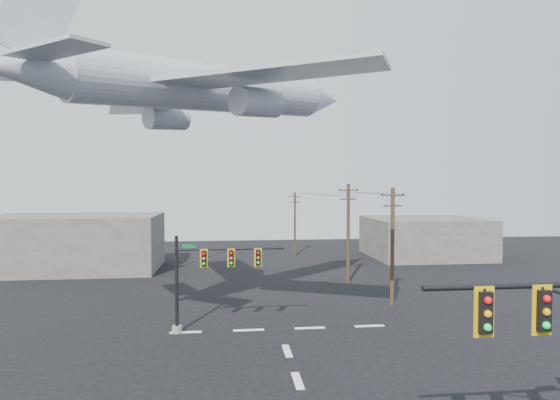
{
  "coord_description": "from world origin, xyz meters",
  "views": [
    {
      "loc": [
        -3.26,
        -17.82,
        9.44
      ],
      "look_at": [
        -0.74,
        5.0,
        8.64
      ],
      "focal_mm": 30.0,
      "sensor_mm": 36.0,
      "label": 1
    }
  ],
  "objects": [
    {
      "name": "lane_markings",
      "position": [
        0.0,
        5.33,
        0.01
      ],
      "size": [
        14.0,
        21.2,
        0.01
      ],
      "color": "white",
      "rests_on": "ground"
    },
    {
      "name": "signal_mast_far",
      "position": [
        -4.76,
        11.93,
        3.53
      ],
      "size": [
        7.15,
        0.68,
        6.16
      ],
      "color": "gray",
      "rests_on": "ground"
    },
    {
      "name": "utility_pole_a",
      "position": [
        9.33,
        16.96,
        4.79
      ],
      "size": [
        1.83,
        0.36,
        9.15
      ],
      "rotation": [
        0.0,
        0.0,
        -0.13
      ],
      "color": "#452E1D",
      "rests_on": "ground"
    },
    {
      "name": "utility_pole_b",
      "position": [
        8.05,
        25.5,
        4.94
      ],
      "size": [
        1.92,
        0.32,
        9.45
      ],
      "rotation": [
        0.0,
        0.0,
        0.08
      ],
      "color": "#452E1D",
      "rests_on": "ground"
    },
    {
      "name": "utility_pole_c",
      "position": [
        5.47,
        43.3,
        4.34
      ],
      "size": [
        1.69,
        0.44,
        8.3
      ],
      "rotation": [
        0.0,
        0.0,
        -0.2
      ],
      "color": "#452E1D",
      "rests_on": "ground"
    },
    {
      "name": "power_lines",
      "position": [
        7.39,
        30.13,
        8.35
      ],
      "size": [
        5.46,
        26.34,
        0.43
      ],
      "color": "black"
    },
    {
      "name": "airliner",
      "position": [
        -4.35,
        12.62,
        15.49
      ],
      "size": [
        23.34,
        21.92,
        7.18
      ],
      "rotation": [
        0.0,
        -0.07,
        0.7
      ],
      "color": "#ADB2B9"
    },
    {
      "name": "building_left",
      "position": [
        -20.0,
        35.0,
        3.0
      ],
      "size": [
        18.0,
        10.0,
        6.0
      ],
      "primitive_type": "cube",
      "color": "slate",
      "rests_on": "ground"
    },
    {
      "name": "building_right",
      "position": [
        22.0,
        40.0,
        2.5
      ],
      "size": [
        14.0,
        12.0,
        5.0
      ],
      "primitive_type": "cube",
      "color": "slate",
      "rests_on": "ground"
    }
  ]
}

